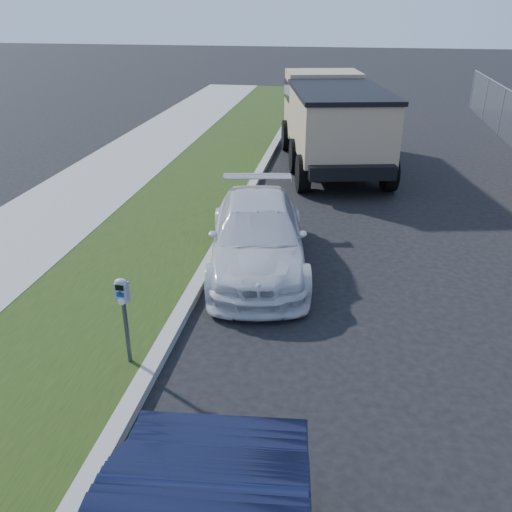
# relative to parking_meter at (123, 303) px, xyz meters

# --- Properties ---
(ground) EXTENTS (120.00, 120.00, 0.00)m
(ground) POSITION_rel_parking_meter_xyz_m (2.93, 1.03, -1.11)
(ground) COLOR black
(ground) RESTS_ON ground
(streetside) EXTENTS (6.12, 50.00, 0.15)m
(streetside) POSITION_rel_parking_meter_xyz_m (-2.64, 3.03, -1.04)
(streetside) COLOR gray
(streetside) RESTS_ON ground
(parking_meter) EXTENTS (0.19, 0.14, 1.36)m
(parking_meter) POSITION_rel_parking_meter_xyz_m (0.00, 0.00, 0.00)
(parking_meter) COLOR #3F4247
(parking_meter) RESTS_ON ground
(white_wagon) EXTENTS (2.61, 4.84, 1.33)m
(white_wagon) POSITION_rel_parking_meter_xyz_m (1.31, 3.68, -0.44)
(white_wagon) COLOR silver
(white_wagon) RESTS_ON ground
(dump_truck) EXTENTS (3.91, 7.23, 2.69)m
(dump_truck) POSITION_rel_parking_meter_xyz_m (2.40, 11.49, 0.40)
(dump_truck) COLOR black
(dump_truck) RESTS_ON ground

